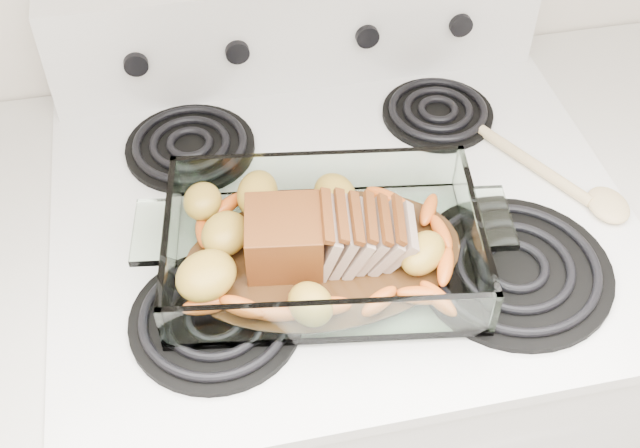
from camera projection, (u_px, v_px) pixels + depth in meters
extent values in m
cube|color=white|center=(335.00, 390.00, 1.45)|extent=(0.76, 0.65, 0.92)
cube|color=white|center=(340.00, 211.00, 1.11)|extent=(0.78, 0.67, 0.02)
cube|color=white|center=(299.00, 32.00, 1.23)|extent=(0.76, 0.06, 0.18)
cylinder|color=black|center=(216.00, 320.00, 0.97)|extent=(0.21, 0.21, 0.01)
cylinder|color=black|center=(514.00, 270.00, 1.02)|extent=(0.25, 0.25, 0.01)
cylinder|color=black|center=(190.00, 147.00, 1.18)|extent=(0.19, 0.19, 0.01)
cylinder|color=black|center=(437.00, 114.00, 1.23)|extent=(0.17, 0.17, 0.01)
cylinder|color=black|center=(136.00, 63.00, 1.18)|extent=(0.04, 0.02, 0.04)
cylinder|color=black|center=(237.00, 51.00, 1.20)|extent=(0.04, 0.02, 0.04)
cylinder|color=black|center=(367.00, 35.00, 1.23)|extent=(0.04, 0.02, 0.04)
cylinder|color=black|center=(460.00, 24.00, 1.25)|extent=(0.04, 0.02, 0.04)
cube|color=silver|center=(323.00, 259.00, 1.02)|extent=(0.39, 0.25, 0.01)
cube|color=silver|center=(346.00, 318.00, 0.91)|extent=(0.39, 0.01, 0.07)
cube|color=silver|center=(304.00, 173.00, 1.07)|extent=(0.39, 0.01, 0.07)
cube|color=silver|center=(170.00, 263.00, 0.97)|extent=(0.01, 0.25, 0.07)
cube|color=silver|center=(469.00, 217.00, 1.02)|extent=(0.01, 0.25, 0.07)
cylinder|color=#361F0E|center=(323.00, 256.00, 1.02)|extent=(0.22, 0.22, 0.00)
cube|color=brown|center=(284.00, 243.00, 0.98)|extent=(0.09, 0.09, 0.08)
cube|color=tan|center=(327.00, 237.00, 0.99)|extent=(0.03, 0.09, 0.07)
cube|color=tan|center=(341.00, 236.00, 0.99)|extent=(0.04, 0.09, 0.07)
cube|color=tan|center=(355.00, 235.00, 1.00)|extent=(0.04, 0.09, 0.06)
cube|color=tan|center=(368.00, 233.00, 1.00)|extent=(0.04, 0.08, 0.06)
cube|color=tan|center=(382.00, 232.00, 1.01)|extent=(0.04, 0.08, 0.06)
cube|color=tan|center=(396.00, 230.00, 1.01)|extent=(0.05, 0.08, 0.05)
ellipsoid|color=orange|center=(210.00, 323.00, 0.93)|extent=(0.06, 0.02, 0.02)
ellipsoid|color=orange|center=(433.00, 286.00, 0.97)|extent=(0.06, 0.02, 0.02)
ellipsoid|color=orange|center=(442.00, 220.00, 1.05)|extent=(0.06, 0.02, 0.02)
ellipsoid|color=orange|center=(191.00, 246.00, 1.02)|extent=(0.06, 0.02, 0.02)
ellipsoid|color=#B4871E|center=(186.00, 217.00, 1.03)|extent=(0.07, 0.06, 0.05)
ellipsoid|color=#B4871E|center=(325.00, 191.00, 1.06)|extent=(0.07, 0.06, 0.05)
ellipsoid|color=#B4871E|center=(429.00, 241.00, 1.00)|extent=(0.07, 0.06, 0.05)
cylinder|color=#D1BA83|center=(533.00, 164.00, 1.14)|extent=(0.11, 0.18, 0.02)
ellipsoid|color=#D1BA83|center=(608.00, 205.00, 1.09)|extent=(0.05, 0.07, 0.02)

